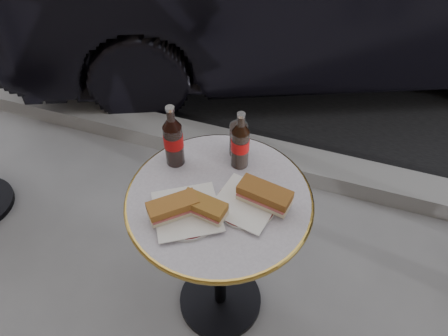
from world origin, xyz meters
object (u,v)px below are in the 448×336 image
(bistro_table, at_px, (220,257))
(cola_bottle_left, at_px, (173,136))
(plate_left, at_px, (187,213))
(cola_bottle_right, at_px, (240,140))
(cola_glass, at_px, (238,140))
(plate_right, at_px, (245,204))

(bistro_table, height_order, cola_bottle_left, cola_bottle_left)
(bistro_table, relative_size, plate_left, 3.42)
(plate_left, distance_m, cola_bottle_right, 0.30)
(cola_glass, bearing_deg, plate_right, -66.58)
(bistro_table, bearing_deg, cola_glass, 90.98)
(bistro_table, relative_size, plate_right, 3.70)
(plate_left, relative_size, cola_bottle_left, 0.88)
(plate_right, height_order, cola_bottle_left, cola_bottle_left)
(plate_right, xyz_separation_m, cola_bottle_left, (-0.29, 0.11, 0.12))
(plate_left, relative_size, plate_right, 1.08)
(bistro_table, bearing_deg, cola_bottle_left, 152.29)
(plate_right, bearing_deg, bistro_table, 176.45)
(cola_bottle_left, relative_size, cola_bottle_right, 1.07)
(cola_bottle_left, distance_m, cola_glass, 0.23)
(plate_right, height_order, cola_bottle_right, cola_bottle_right)
(plate_right, bearing_deg, plate_left, -150.48)
(plate_left, height_order, cola_glass, cola_glass)
(cola_glass, bearing_deg, cola_bottle_left, -150.37)
(plate_right, relative_size, cola_bottle_right, 0.87)
(plate_right, relative_size, cola_glass, 1.51)
(bistro_table, bearing_deg, plate_left, -126.25)
(cola_bottle_left, bearing_deg, cola_bottle_right, 15.89)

